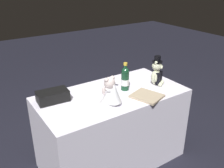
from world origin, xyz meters
TOP-DOWN VIEW (x-y plane):
  - ground_plane at (0.00, 0.00)m, footprint 12.00×12.00m
  - reception_table at (0.00, 0.00)m, footprint 1.41×0.73m
  - teddy_bear_groom at (-0.50, 0.07)m, footprint 0.13×0.14m
  - teddy_bear_bride at (0.11, 0.15)m, footprint 0.18×0.22m
  - champagne_bottle at (-0.16, -0.01)m, footprint 0.08×0.08m
  - signing_pen at (-0.11, -0.17)m, footprint 0.10×0.12m
  - gift_case_black at (0.52, -0.17)m, footprint 0.28×0.18m
  - guestbook at (-0.23, 0.24)m, footprint 0.30×0.32m

SIDE VIEW (x-z plane):
  - ground_plane at x=0.00m, z-range 0.00..0.00m
  - reception_table at x=0.00m, z-range 0.00..0.79m
  - signing_pen at x=-0.11m, z-range 0.79..0.80m
  - guestbook at x=-0.23m, z-range 0.79..0.81m
  - gift_case_black at x=0.52m, z-range 0.79..0.89m
  - teddy_bear_bride at x=0.11m, z-range 0.77..1.02m
  - champagne_bottle at x=-0.16m, z-range 0.77..1.05m
  - teddy_bear_groom at x=-0.50m, z-range 0.76..1.07m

